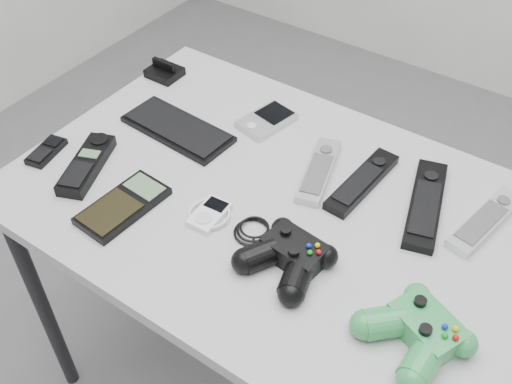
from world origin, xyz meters
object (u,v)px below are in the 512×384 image
Objects in this scene: pda_keyboard at (178,128)px; mp3_player at (209,214)px; remote_silver_a at (319,170)px; remote_black_b at (426,203)px; remote_silver_b at (486,220)px; controller_green at (419,330)px; controller_black at (289,254)px; remote_black_a at (362,181)px; cordless_handset at (87,164)px; mobile_phone at (46,151)px; desk at (286,227)px; pda at (267,120)px; calculator at (123,205)px.

pda_keyboard and mp3_player have the same top height.
remote_silver_a is 0.81× the size of remote_black_b.
remote_silver_b is 1.23× the size of controller_green.
controller_black is (-0.14, -0.27, 0.01)m from remote_black_b.
remote_silver_b is (0.24, 0.04, -0.00)m from remote_black_a.
mp3_player is (-0.33, -0.26, -0.00)m from remote_black_b.
remote_black_b is 1.34× the size of cordless_handset.
mobile_phone is at bearing -176.88° from mp3_player.
mp3_player reaches higher than desk.
mobile_phone is 1.10× the size of mp3_player.
pda is 0.20m from remote_silver_a.
remote_black_a is 0.67m from mobile_phone.
mp3_player is at bearing -160.08° from controller_green.
pda_keyboard is 1.30× the size of remote_silver_a.
pda is at bearing 99.55° from mp3_player.
mp3_player is 0.51× the size of controller_green.
remote_black_a is at bearing 7.57° from cordless_handset.
pda_keyboard is 0.26m from calculator.
remote_black_a is 0.24m from remote_silver_b.
cordless_handset is at bearing -177.04° from mp3_player.
mobile_phone is at bearing -167.75° from remote_silver_a.
cordless_handset is (-0.07, -0.20, 0.01)m from pda_keyboard.
mobile_phone is at bearing -154.88° from controller_green.
desk is 0.28m from remote_black_b.
remote_silver_b reaches higher than desk.
controller_black is (0.48, 0.02, 0.01)m from cordless_handset.
remote_black_b is at bearing 33.09° from desk.
pda is at bearing 157.13° from remote_black_b.
pda_keyboard is 1.19× the size of remote_black_a.
remote_black_b is at bearing 3.04° from cordless_handset.
controller_black reaches higher than calculator.
remote_black_b is at bearing 9.23° from remote_black_a.
controller_black reaches higher than desk.
remote_black_b is 0.42m from mp3_player.
pda_keyboard is at bearing -173.12° from controller_green.
pda and remote_silver_b have the same top height.
pda reaches higher than mobile_phone.
cordless_handset reaches higher than pda_keyboard.
controller_black reaches higher than mp3_player.
pda is 0.31m from mp3_player.
remote_black_b is 2.55× the size of mobile_phone.
desk is 6.46× the size of controller_green.
pda is 0.63× the size of remote_silver_a.
remote_black_b reaches higher than mp3_player.
pda reaches higher than mp3_player.
desk is 4.51× the size of remote_black_b.
desk is at bearing -121.20° from remote_black_a.
pda reaches higher than calculator.
remote_black_b is 2.80× the size of mp3_player.
calculator is (-0.26, -0.30, -0.00)m from remote_silver_a.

